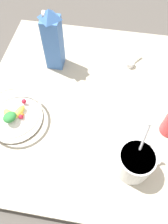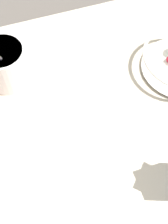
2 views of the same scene
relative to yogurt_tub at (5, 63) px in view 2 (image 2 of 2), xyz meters
The scene contains 3 objects.
ground_plane 0.34m from the yogurt_tub, 146.32° to the right, with size 6.00×6.00×0.00m, color #4C4742.
countertop 0.34m from the yogurt_tub, 146.32° to the right, with size 0.95×0.95×0.04m.
yogurt_tub is the anchor object (origin of this frame).
Camera 2 is at (-0.30, 0.14, 0.78)m, focal length 50.00 mm.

